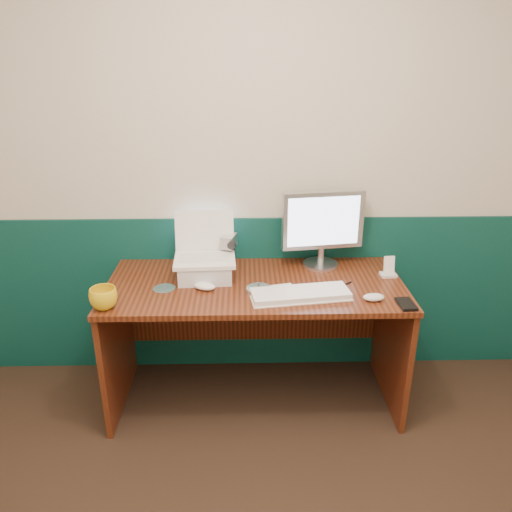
{
  "coord_description": "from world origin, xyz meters",
  "views": [
    {
      "loc": [
        -0.06,
        -1.05,
        1.91
      ],
      "look_at": [
        -0.0,
        1.23,
        0.97
      ],
      "focal_mm": 35.0,
      "sensor_mm": 36.0,
      "label": 1
    }
  ],
  "objects_px": {
    "monitor": "(322,228)",
    "laptop": "(204,238)",
    "desk": "(255,343)",
    "camcorder": "(229,254)",
    "keyboard": "(300,295)",
    "mug": "(104,298)"
  },
  "relations": [
    {
      "from": "desk",
      "to": "laptop",
      "type": "distance_m",
      "value": 0.67
    },
    {
      "from": "mug",
      "to": "monitor",
      "type": "bearing_deg",
      "value": 23.66
    },
    {
      "from": "monitor",
      "to": "mug",
      "type": "xyz_separation_m",
      "value": [
        -1.12,
        -0.49,
        -0.18
      ]
    },
    {
      "from": "keyboard",
      "to": "camcorder",
      "type": "xyz_separation_m",
      "value": [
        -0.37,
        0.37,
        0.07
      ]
    },
    {
      "from": "laptop",
      "to": "mug",
      "type": "relative_size",
      "value": 2.44
    },
    {
      "from": "laptop",
      "to": "camcorder",
      "type": "xyz_separation_m",
      "value": [
        0.13,
        0.13,
        -0.15
      ]
    },
    {
      "from": "mug",
      "to": "desk",
      "type": "bearing_deg",
      "value": 19.59
    },
    {
      "from": "monitor",
      "to": "laptop",
      "type": "bearing_deg",
      "value": -174.79
    },
    {
      "from": "laptop",
      "to": "keyboard",
      "type": "bearing_deg",
      "value": -29.12
    },
    {
      "from": "keyboard",
      "to": "camcorder",
      "type": "height_order",
      "value": "camcorder"
    },
    {
      "from": "desk",
      "to": "keyboard",
      "type": "distance_m",
      "value": 0.48
    },
    {
      "from": "desk",
      "to": "keyboard",
      "type": "height_order",
      "value": "keyboard"
    },
    {
      "from": "monitor",
      "to": "camcorder",
      "type": "bearing_deg",
      "value": 174.6
    },
    {
      "from": "mug",
      "to": "laptop",
      "type": "bearing_deg",
      "value": 35.8
    },
    {
      "from": "laptop",
      "to": "keyboard",
      "type": "height_order",
      "value": "laptop"
    },
    {
      "from": "keyboard",
      "to": "camcorder",
      "type": "bearing_deg",
      "value": 126.48
    },
    {
      "from": "desk",
      "to": "camcorder",
      "type": "distance_m",
      "value": 0.53
    },
    {
      "from": "laptop",
      "to": "monitor",
      "type": "bearing_deg",
      "value": 10.32
    },
    {
      "from": "monitor",
      "to": "keyboard",
      "type": "relative_size",
      "value": 0.93
    },
    {
      "from": "keyboard",
      "to": "mug",
      "type": "distance_m",
      "value": 0.97
    },
    {
      "from": "desk",
      "to": "laptop",
      "type": "xyz_separation_m",
      "value": [
        -0.27,
        0.07,
        0.61
      ]
    },
    {
      "from": "laptop",
      "to": "camcorder",
      "type": "height_order",
      "value": "laptop"
    }
  ]
}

